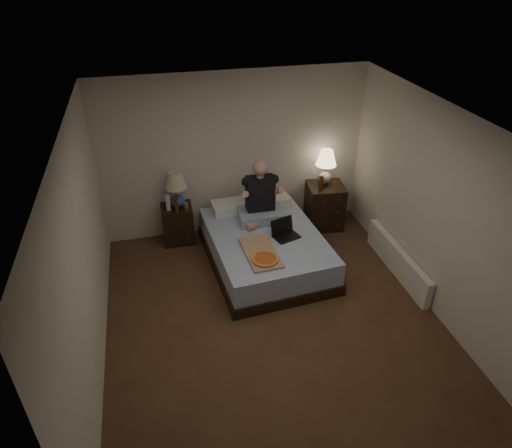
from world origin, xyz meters
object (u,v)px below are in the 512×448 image
object	(u,v)px
lamp_left	(176,190)
lamp_right	(326,167)
water_bottle	(168,203)
laptop	(287,230)
nightstand_right	(324,206)
beer_bottle_right	(321,182)
soda_can	(186,206)
nightstand_left	(178,224)
beer_bottle_left	(176,205)
pizza_box	(265,260)
radiator	(397,261)
bed	(266,249)
person	(261,192)

from	to	relation	value
lamp_left	lamp_right	world-z (taller)	lamp_right
water_bottle	laptop	bearing A→B (deg)	-32.21
nightstand_right	beer_bottle_right	bearing A→B (deg)	-141.67
lamp_left	soda_can	distance (m)	0.27
nightstand_left	beer_bottle_left	distance (m)	0.44
pizza_box	nightstand_right	bearing A→B (deg)	42.64
beer_bottle_left	radiator	distance (m)	3.24
lamp_left	soda_can	xyz separation A→B (m)	(0.11, -0.09, -0.23)
beer_bottle_right	laptop	bearing A→B (deg)	-133.99
beer_bottle_left	laptop	xyz separation A→B (m)	(1.41, -0.87, -0.10)
nightstand_right	lamp_right	xyz separation A→B (m)	(-0.00, 0.09, 0.64)
nightstand_left	lamp_right	world-z (taller)	lamp_right
bed	nightstand_right	world-z (taller)	nightstand_right
nightstand_right	soda_can	world-z (taller)	nightstand_right
water_bottle	radiator	world-z (taller)	water_bottle
nightstand_right	lamp_left	bearing A→B (deg)	-177.03
beer_bottle_left	person	xyz separation A→B (m)	(1.18, -0.34, 0.25)
nightstand_left	water_bottle	xyz separation A→B (m)	(-0.11, -0.07, 0.42)
beer_bottle_right	pizza_box	world-z (taller)	beer_bottle_right
nightstand_left	pizza_box	size ratio (longest dim) A/B	0.78
lamp_right	laptop	size ratio (longest dim) A/B	1.65
nightstand_right	soda_can	bearing A→B (deg)	-174.84
bed	radiator	bearing A→B (deg)	-25.00
lamp_right	water_bottle	size ratio (longest dim) A/B	2.24
nightstand_right	water_bottle	bearing A→B (deg)	-175.22
nightstand_right	bed	bearing A→B (deg)	-140.95
bed	beer_bottle_left	size ratio (longest dim) A/B	8.55
beer_bottle_left	person	distance (m)	1.25
lamp_right	beer_bottle_left	world-z (taller)	lamp_right
lamp_right	pizza_box	distance (m)	2.06
lamp_left	radiator	distance (m)	3.31
nightstand_right	water_bottle	distance (m)	2.47
bed	soda_can	world-z (taller)	soda_can
nightstand_left	water_bottle	distance (m)	0.44
nightstand_left	radiator	distance (m)	3.27
bed	pizza_box	size ratio (longest dim) A/B	2.59
lamp_left	pizza_box	xyz separation A→B (m)	(0.95, -1.52, -0.34)
soda_can	beer_bottle_left	bearing A→B (deg)	-153.83
lamp_right	laptop	distance (m)	1.41
beer_bottle_right	person	size ratio (longest dim) A/B	0.25
person	soda_can	bearing A→B (deg)	159.59
bed	beer_bottle_left	bearing A→B (deg)	143.32
laptop	pizza_box	bearing A→B (deg)	-149.34
bed	nightstand_left	distance (m)	1.46
soda_can	person	bearing A→B (deg)	-21.39
soda_can	pizza_box	xyz separation A→B (m)	(0.84, -1.43, -0.11)
water_bottle	person	world-z (taller)	person
lamp_right	beer_bottle_left	size ratio (longest dim) A/B	2.43
person	water_bottle	bearing A→B (deg)	162.59
lamp_right	water_bottle	bearing A→B (deg)	-179.27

